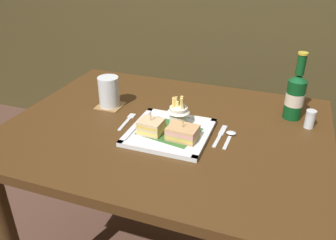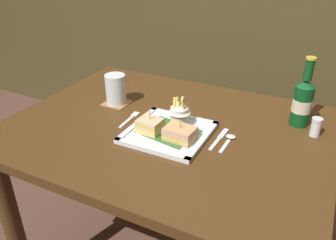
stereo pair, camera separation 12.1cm
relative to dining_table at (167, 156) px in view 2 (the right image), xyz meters
The scene contains 12 objects.
dining_table is the anchor object (origin of this frame).
square_plate 0.15m from the dining_table, 59.63° to the right, with size 0.28×0.28×0.02m.
sandwich_half_left 0.19m from the dining_table, 107.52° to the right, with size 0.08×0.07×0.08m.
sandwich_half_right 0.21m from the dining_table, 43.29° to the right, with size 0.11×0.08×0.07m.
fries_cup 0.20m from the dining_table, 17.78° to the left, with size 0.08×0.08×0.11m.
beer_bottle 0.54m from the dining_table, 27.84° to the left, with size 0.07×0.07×0.26m.
drink_coaster 0.32m from the dining_table, 164.35° to the left, with size 0.10×0.10×0.00m, color #9D7343.
water_glass 0.34m from the dining_table, 164.35° to the left, with size 0.08×0.08×0.12m.
fork 0.20m from the dining_table, behind, with size 0.03×0.14×0.00m.
knife 0.24m from the dining_table, ahead, with size 0.02×0.16×0.00m.
spoon 0.27m from the dining_table, ahead, with size 0.03×0.12×0.01m.
salt_shaker 0.54m from the dining_table, 18.68° to the left, with size 0.04×0.04×0.07m.
Camera 2 is at (0.49, -0.98, 1.39)m, focal length 36.50 mm.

